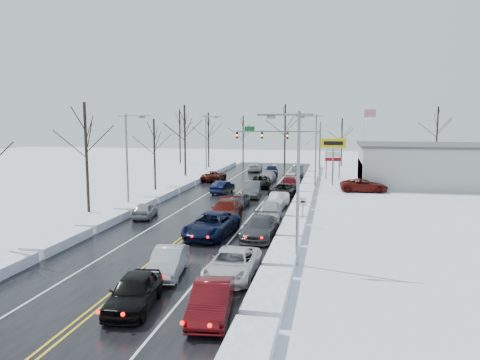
% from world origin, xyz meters
% --- Properties ---
extents(ground, '(160.00, 160.00, 0.00)m').
position_xyz_m(ground, '(0.00, 0.00, 0.00)').
color(ground, silver).
rests_on(ground, ground).
extents(road_surface, '(14.00, 84.00, 0.01)m').
position_xyz_m(road_surface, '(0.00, 2.00, 0.01)').
color(road_surface, black).
rests_on(road_surface, ground).
extents(snow_bank_left, '(1.78, 72.00, 0.66)m').
position_xyz_m(snow_bank_left, '(-7.60, 2.00, 0.00)').
color(snow_bank_left, white).
rests_on(snow_bank_left, ground).
extents(snow_bank_right, '(1.78, 72.00, 0.66)m').
position_xyz_m(snow_bank_right, '(7.60, 2.00, 0.00)').
color(snow_bank_right, white).
rests_on(snow_bank_right, ground).
extents(traffic_signal_mast, '(13.28, 0.39, 8.00)m').
position_xyz_m(traffic_signal_mast, '(3.45, 27.99, 5.48)').
color(traffic_signal_mast, slate).
rests_on(traffic_signal_mast, ground).
extents(tires_plus_sign, '(3.20, 0.34, 6.00)m').
position_xyz_m(tires_plus_sign, '(10.50, 15.99, 4.99)').
color(tires_plus_sign, slate).
rests_on(tires_plus_sign, ground).
extents(used_vehicles_sign, '(2.20, 0.22, 4.65)m').
position_xyz_m(used_vehicles_sign, '(10.50, 22.00, 3.32)').
color(used_vehicles_sign, slate).
rests_on(used_vehicles_sign, ground).
extents(speed_limit_sign, '(0.55, 0.09, 2.35)m').
position_xyz_m(speed_limit_sign, '(8.20, -8.00, 1.63)').
color(speed_limit_sign, slate).
rests_on(speed_limit_sign, ground).
extents(flagpole, '(1.87, 1.20, 10.00)m').
position_xyz_m(flagpole, '(15.17, 30.00, 5.93)').
color(flagpole, silver).
rests_on(flagpole, ground).
extents(dealership_building, '(20.40, 12.40, 5.30)m').
position_xyz_m(dealership_building, '(23.98, 18.00, 2.66)').
color(dealership_building, '#A4A49F').
rests_on(dealership_building, ground).
extents(streetlight_se, '(3.20, 0.25, 9.00)m').
position_xyz_m(streetlight_se, '(8.30, -18.00, 5.31)').
color(streetlight_se, slate).
rests_on(streetlight_se, ground).
extents(streetlight_ne, '(3.20, 0.25, 9.00)m').
position_xyz_m(streetlight_ne, '(8.30, 10.00, 5.31)').
color(streetlight_ne, slate).
rests_on(streetlight_ne, ground).
extents(streetlight_sw, '(3.20, 0.25, 9.00)m').
position_xyz_m(streetlight_sw, '(-8.30, -4.00, 5.31)').
color(streetlight_sw, slate).
rests_on(streetlight_sw, ground).
extents(streetlight_nw, '(3.20, 0.25, 9.00)m').
position_xyz_m(streetlight_nw, '(-8.30, 24.00, 5.31)').
color(streetlight_nw, slate).
rests_on(streetlight_nw, ground).
extents(tree_left_b, '(4.00, 4.00, 10.00)m').
position_xyz_m(tree_left_b, '(-11.50, -6.00, 6.99)').
color(tree_left_b, '#2D231C').
rests_on(tree_left_b, ground).
extents(tree_left_c, '(3.40, 3.40, 8.50)m').
position_xyz_m(tree_left_c, '(-10.50, 8.00, 5.94)').
color(tree_left_c, '#2D231C').
rests_on(tree_left_c, ground).
extents(tree_left_d, '(4.20, 4.20, 10.50)m').
position_xyz_m(tree_left_d, '(-11.20, 22.00, 7.33)').
color(tree_left_d, '#2D231C').
rests_on(tree_left_d, ground).
extents(tree_left_e, '(3.80, 3.80, 9.50)m').
position_xyz_m(tree_left_e, '(-10.80, 34.00, 6.64)').
color(tree_left_e, '#2D231C').
rests_on(tree_left_e, ground).
extents(tree_far_a, '(4.00, 4.00, 10.00)m').
position_xyz_m(tree_far_a, '(-18.00, 40.00, 6.99)').
color(tree_far_a, '#2D231C').
rests_on(tree_far_a, ground).
extents(tree_far_b, '(3.60, 3.60, 9.00)m').
position_xyz_m(tree_far_b, '(-6.00, 41.00, 6.29)').
color(tree_far_b, '#2D231C').
rests_on(tree_far_b, ground).
extents(tree_far_c, '(4.40, 4.40, 11.00)m').
position_xyz_m(tree_far_c, '(2.00, 39.00, 7.68)').
color(tree_far_c, '#2D231C').
rests_on(tree_far_c, ground).
extents(tree_far_d, '(3.40, 3.40, 8.50)m').
position_xyz_m(tree_far_d, '(12.00, 40.50, 5.94)').
color(tree_far_d, '#2D231C').
rests_on(tree_far_d, ground).
extents(tree_far_e, '(4.20, 4.20, 10.50)m').
position_xyz_m(tree_far_e, '(28.00, 41.00, 7.33)').
color(tree_far_e, '#2D231C').
rests_on(tree_far_e, ground).
extents(queued_car_0, '(2.40, 4.83, 1.58)m').
position_xyz_m(queued_car_0, '(1.71, -25.77, 0.00)').
color(queued_car_0, black).
rests_on(queued_car_0, ground).
extents(queued_car_1, '(2.19, 4.74, 1.50)m').
position_xyz_m(queued_car_1, '(1.67, -21.15, 0.00)').
color(queued_car_1, '#ACAFB5').
rests_on(queued_car_1, ground).
extents(queued_car_2, '(3.42, 6.38, 1.70)m').
position_xyz_m(queued_car_2, '(1.87, -12.47, 0.00)').
color(queued_car_2, black).
rests_on(queued_car_2, ground).
extents(queued_car_3, '(2.58, 5.80, 1.65)m').
position_xyz_m(queued_car_3, '(1.62, -6.78, 0.00)').
color(queued_car_3, '#4C0F0A').
rests_on(queued_car_3, ground).
extents(queued_car_4, '(1.86, 4.02, 1.33)m').
position_xyz_m(queued_car_4, '(1.63, -0.90, 0.00)').
color(queued_car_4, '#3C3E40').
rests_on(queued_car_4, ground).
extents(queued_car_5, '(2.30, 5.31, 1.70)m').
position_xyz_m(queued_car_5, '(1.88, 4.94, 0.00)').
color(queued_car_5, '#3A3D3F').
rests_on(queued_car_5, ground).
extents(queued_car_6, '(2.98, 5.48, 1.46)m').
position_xyz_m(queued_car_6, '(1.65, 12.24, 0.00)').
color(queued_car_6, black).
rests_on(queued_car_6, ground).
extents(queued_car_7, '(2.16, 4.91, 1.40)m').
position_xyz_m(queued_car_7, '(1.86, 17.31, 0.00)').
color(queued_car_7, '#929599').
rests_on(queued_car_7, ground).
extents(queued_car_8, '(2.26, 4.84, 1.60)m').
position_xyz_m(queued_car_8, '(1.55, 23.85, 0.00)').
color(queued_car_8, black).
rests_on(queued_car_8, ground).
extents(queued_car_9, '(2.14, 4.79, 1.53)m').
position_xyz_m(queued_car_9, '(5.41, -26.01, 0.00)').
color(queued_car_9, '#4F0A0E').
rests_on(queued_car_9, ground).
extents(queued_car_10, '(2.60, 5.45, 1.50)m').
position_xyz_m(queued_car_10, '(5.23, -20.81, 0.00)').
color(queued_car_10, silver).
rests_on(queued_car_10, ground).
extents(queued_car_11, '(2.34, 5.41, 1.55)m').
position_xyz_m(queued_car_11, '(5.41, -12.34, 0.00)').
color(queued_car_11, '#383A3C').
rests_on(queued_car_11, ground).
extents(queued_car_12, '(2.15, 4.85, 1.62)m').
position_xyz_m(queued_car_12, '(5.35, -6.57, 0.00)').
color(queued_car_12, '#ACADB4').
rests_on(queued_car_12, ground).
extents(queued_car_13, '(1.87, 4.51, 1.45)m').
position_xyz_m(queued_car_13, '(5.36, -0.54, 0.00)').
color(queued_car_13, gray).
rests_on(queued_car_13, ground).
extents(queued_car_14, '(3.00, 5.47, 1.45)m').
position_xyz_m(queued_car_14, '(5.19, 5.54, 0.00)').
color(queued_car_14, black).
rests_on(queued_car_14, ground).
extents(queued_car_15, '(2.54, 5.28, 1.48)m').
position_xyz_m(queued_car_15, '(5.40, 11.11, 0.00)').
color(queued_car_15, '#520B10').
rests_on(queued_car_15, ground).
extents(queued_car_16, '(1.94, 4.25, 1.42)m').
position_xyz_m(queued_car_16, '(5.10, 16.99, 0.00)').
color(queued_car_16, silver).
rests_on(queued_car_16, ground).
extents(queued_car_17, '(2.06, 4.86, 1.56)m').
position_xyz_m(queued_car_17, '(5.39, 24.49, 0.00)').
color(queued_car_17, '#3A3D3F').
rests_on(queued_car_17, ground).
extents(oncoming_car_0, '(2.05, 4.49, 1.43)m').
position_xyz_m(oncoming_car_0, '(-1.87, 6.86, 0.00)').
color(oncoming_car_0, black).
rests_on(oncoming_car_0, ground).
extents(oncoming_car_1, '(2.87, 5.25, 1.40)m').
position_xyz_m(oncoming_car_1, '(-5.41, 16.83, 0.00)').
color(oncoming_car_1, '#451009').
rests_on(oncoming_car_1, ground).
extents(oncoming_car_2, '(2.61, 5.50, 1.55)m').
position_xyz_m(oncoming_car_2, '(-1.81, 29.38, 0.00)').
color(oncoming_car_2, silver).
rests_on(oncoming_car_2, ground).
extents(oncoming_car_3, '(2.12, 4.15, 1.35)m').
position_xyz_m(oncoming_car_3, '(-5.44, -7.32, 0.00)').
color(oncoming_car_3, '#919498').
rests_on(oncoming_car_3, ground).
extents(parked_car_0, '(5.60, 2.82, 1.52)m').
position_xyz_m(parked_car_0, '(14.11, 11.10, 0.00)').
color(parked_car_0, '#530F0B').
rests_on(parked_car_0, ground).
extents(parked_car_1, '(2.34, 4.85, 1.36)m').
position_xyz_m(parked_car_1, '(17.20, 15.62, 0.00)').
color(parked_car_1, black).
rests_on(parked_car_1, ground).
extents(parked_car_2, '(2.25, 4.77, 1.57)m').
position_xyz_m(parked_car_2, '(15.11, 22.38, 0.00)').
color(parked_car_2, black).
rests_on(parked_car_2, ground).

